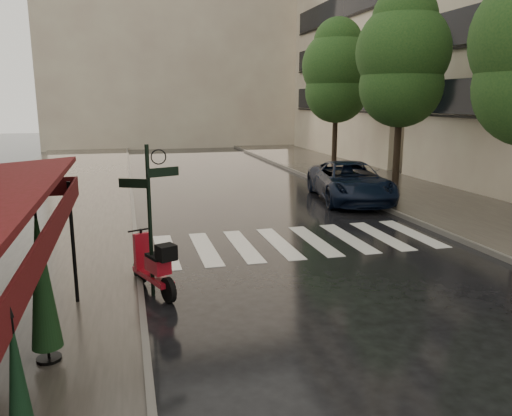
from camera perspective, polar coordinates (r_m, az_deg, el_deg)
name	(u,v)px	position (r m, az deg, el deg)	size (l,w,h in m)	color
ground	(243,359)	(8.09, -1.47, -16.88)	(120.00, 120.00, 0.00)	black
sidewalk_near	(46,210)	(19.50, -22.91, -0.23)	(6.00, 60.00, 0.12)	#38332D
sidewalk_far	(410,192)	(22.63, 17.19, 1.80)	(5.50, 60.00, 0.12)	#38332D
curb_near	(133,205)	(19.28, -13.92, 0.30)	(0.12, 60.00, 0.16)	#595651
curb_far	(351,194)	(21.29, 10.76, 1.55)	(0.12, 60.00, 0.16)	#595651
crosswalk	(297,242)	(14.22, 4.69, -3.86)	(7.85, 3.20, 0.01)	silver
signpost	(150,208)	(10.11, -12.05, -0.05)	(1.17, 0.29, 3.10)	black
haussmann_far	(389,22)	(37.91, 14.93, 19.87)	(8.00, 16.00, 18.50)	tan
backdrop_building	(175,27)	(45.53, -9.28, 19.70)	(22.00, 6.00, 20.00)	tan
tree_mid	(402,59)	(21.97, 16.39, 16.06)	(3.80, 3.80, 8.34)	black
tree_far	(337,72)	(28.28, 9.23, 15.14)	(3.80, 3.80, 8.16)	black
scooter	(154,267)	(10.55, -11.55, -6.62)	(0.93, 1.78, 1.23)	black
parked_car	(350,182)	(20.23, 10.70, 2.99)	(2.55, 5.52, 1.53)	black
parasol_back	(42,279)	(7.91, -23.30, -7.47)	(0.45, 0.45, 2.38)	black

